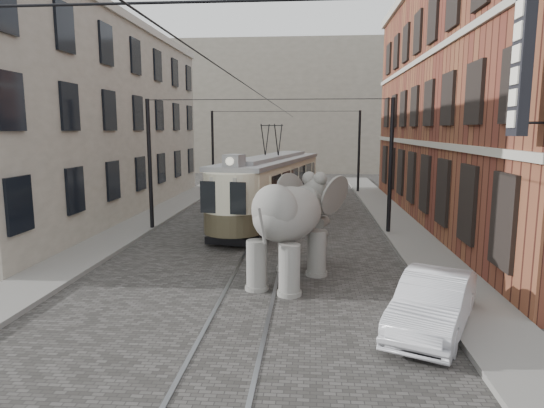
{
  "coord_description": "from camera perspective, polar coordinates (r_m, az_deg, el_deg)",
  "views": [
    {
      "loc": [
        1.72,
        -15.06,
        4.65
      ],
      "look_at": [
        0.4,
        1.06,
        2.1
      ],
      "focal_mm": 31.3,
      "sensor_mm": 36.0,
      "label": 1
    }
  ],
  "objects": [
    {
      "name": "tram",
      "position": [
        24.25,
        -0.03,
        3.75
      ],
      "size": [
        4.89,
        12.59,
        4.89
      ],
      "primitive_type": null,
      "rotation": [
        0.0,
        0.0,
        -0.19
      ],
      "color": "beige",
      "rests_on": "ground"
    },
    {
      "name": "stucco_building",
      "position": [
        28.11,
        -22.51,
        9.01
      ],
      "size": [
        7.0,
        24.0,
        10.0
      ],
      "primitive_type": "cube",
      "color": "gray",
      "rests_on": "ground"
    },
    {
      "name": "brick_building",
      "position": [
        25.82,
        26.27,
        11.05
      ],
      "size": [
        8.0,
        26.0,
        12.0
      ],
      "primitive_type": "cube",
      "color": "#5F291F",
      "rests_on": "ground"
    },
    {
      "name": "sidewalk_right",
      "position": [
        16.31,
        19.89,
        -7.88
      ],
      "size": [
        2.0,
        60.0,
        0.15
      ],
      "primitive_type": "cube",
      "color": "slate",
      "rests_on": "ground"
    },
    {
      "name": "tram_rails",
      "position": [
        15.85,
        -1.77,
        -8.06
      ],
      "size": [
        1.54,
        80.0,
        0.02
      ],
      "primitive_type": null,
      "color": "slate",
      "rests_on": "ground"
    },
    {
      "name": "distant_block",
      "position": [
        55.14,
        2.96,
        11.4
      ],
      "size": [
        28.0,
        10.0,
        14.0
      ],
      "primitive_type": "cube",
      "color": "gray",
      "rests_on": "ground"
    },
    {
      "name": "elephant",
      "position": [
        14.38,
        1.98,
        -3.13
      ],
      "size": [
        4.76,
        6.08,
        3.28
      ],
      "primitive_type": null,
      "rotation": [
        0.0,
        0.0,
        -0.39
      ],
      "color": "slate",
      "rests_on": "ground"
    },
    {
      "name": "sidewalk_left",
      "position": [
        17.76,
        -23.25,
        -6.71
      ],
      "size": [
        2.0,
        60.0,
        0.15
      ],
      "primitive_type": "cube",
      "color": "slate",
      "rests_on": "ground"
    },
    {
      "name": "ground",
      "position": [
        15.86,
        -1.77,
        -8.1
      ],
      "size": [
        120.0,
        120.0,
        0.0
      ],
      "primitive_type": "plane",
      "color": "#484542"
    },
    {
      "name": "catenary",
      "position": [
        20.22,
        -0.78,
        4.28
      ],
      "size": [
        11.0,
        30.2,
        6.0
      ],
      "primitive_type": null,
      "color": "black",
      "rests_on": "ground"
    },
    {
      "name": "parked_car",
      "position": [
        11.82,
        18.81,
        -11.2
      ],
      "size": [
        3.01,
        4.32,
        1.35
      ],
      "primitive_type": "imported",
      "rotation": [
        0.0,
        0.0,
        -0.43
      ],
      "color": "silver",
      "rests_on": "ground"
    }
  ]
}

